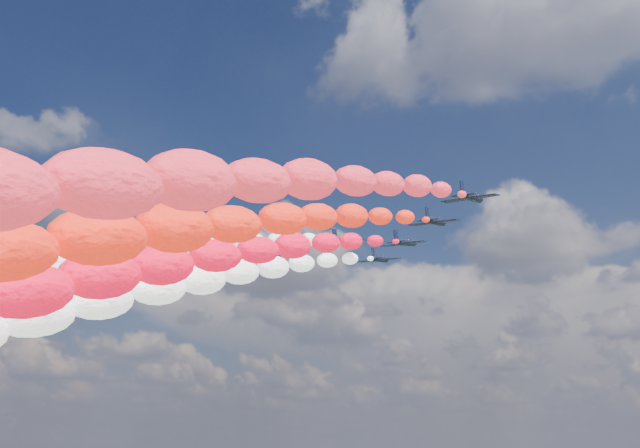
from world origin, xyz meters
The scene contains 14 objects.
jet_0 centered at (-34.10, -8.10, 99.82)m, with size 8.56×11.48×2.53m, color black, non-canonical shape.
jet_1 centered at (-23.34, 4.87, 99.82)m, with size 8.56×11.48×2.53m, color black, non-canonical shape.
jet_2 centered at (-12.44, 14.74, 99.82)m, with size 8.56×11.48×2.53m, color black, non-canonical shape.
trail_2 centered at (-12.44, -52.49, 80.93)m, with size 6.74×131.62×42.82m, color #1F4EFF, non-canonical shape.
jet_3 centered at (1.73, 10.63, 99.82)m, with size 8.56×11.48×2.53m, color black, non-canonical shape.
trail_3 centered at (1.73, -56.60, 80.93)m, with size 6.74×131.62×42.82m, color white, non-canonical shape.
jet_4 centered at (1.70, 27.66, 99.82)m, with size 8.56×11.48×2.53m, color black, non-canonical shape.
trail_4 centered at (1.70, -39.56, 80.93)m, with size 6.74×131.62×42.82m, color white, non-canonical shape.
jet_5 centered at (11.53, 16.64, 99.82)m, with size 8.56×11.48×2.53m, color black, non-canonical shape.
trail_5 centered at (11.53, -50.58, 80.93)m, with size 6.74×131.62×42.82m, color red, non-canonical shape.
jet_6 centered at (21.73, 4.62, 99.82)m, with size 8.56×11.48×2.53m, color black, non-canonical shape.
trail_6 centered at (21.73, -62.61, 80.93)m, with size 6.74×131.62×42.82m, color red, non-canonical shape.
jet_7 centered at (31.44, -6.54, 99.82)m, with size 8.56×11.48×2.53m, color black, non-canonical shape.
trail_7 centered at (31.44, -73.76, 80.93)m, with size 6.74×131.62×42.82m, color red, non-canonical shape.
Camera 1 is at (66.57, -126.62, 62.94)m, focal length 47.00 mm.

